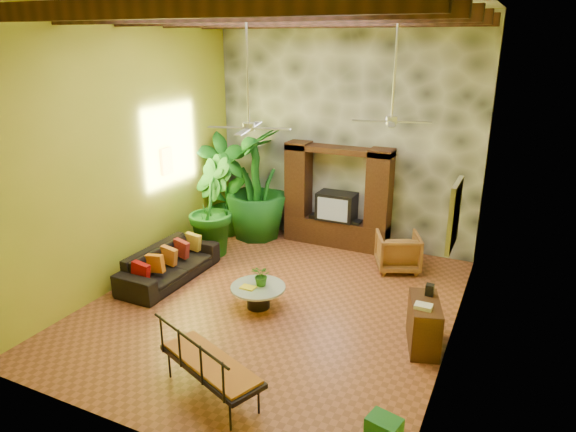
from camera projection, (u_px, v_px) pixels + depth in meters
The scene contains 23 objects.
ground at pixel (274, 304), 9.14m from camera, with size 7.00×7.00×0.00m, color brown.
ceiling at pixel (271, 1), 7.51m from camera, with size 6.00×7.00×0.02m, color silver.
back_wall at pixel (345, 133), 11.31m from camera, with size 6.00×0.02×5.00m, color #A5AE27.
left_wall at pixel (129, 151), 9.54m from camera, with size 0.02×7.00×5.00m, color #A5AE27.
right_wall at pixel (465, 189), 7.11m from camera, with size 0.02×7.00×5.00m, color #A5AE27.
stone_accent_wall at pixel (344, 134), 11.26m from camera, with size 5.98×0.10×4.98m, color #3A3D42.
ceiling_beams at pixel (271, 17), 7.58m from camera, with size 5.95×5.36×0.22m.
entertainment_center at pixel (337, 204), 11.50m from camera, with size 2.40×0.55×2.30m.
ceiling_fan_front at pixel (248, 114), 7.77m from camera, with size 1.28×1.28×1.86m.
ceiling_fan_back at pixel (392, 108), 8.40m from camera, with size 1.28×1.28×1.86m.
wall_art_mask at pixel (167, 161), 10.51m from camera, with size 0.06×0.32×0.55m, color yellow.
wall_art_painting at pixel (454, 215), 6.67m from camera, with size 0.06×0.70×0.90m, color #22527E.
sofa at pixel (169, 264), 9.99m from camera, with size 2.24×0.88×0.65m, color black.
wicker_armchair at pixel (398, 252), 10.41m from camera, with size 0.82×0.85×0.77m, color olive.
tall_plant_a at pixel (224, 186), 11.98m from camera, with size 1.29×0.87×2.44m, color #1C6A1F.
tall_plant_b at pixel (210, 207), 11.03m from camera, with size 1.16×0.94×2.11m, color #185C19.
tall_plant_c at pixel (256, 184), 11.86m from camera, with size 1.45×1.45×2.59m, color #19601E.
coffee_table at pixel (258, 294), 8.96m from camera, with size 0.96×0.96×0.40m.
centerpiece_plant at pixel (262, 276), 8.89m from camera, with size 0.34×0.30×0.38m, color #29651A.
yellow_tray at pixel (248, 287), 8.85m from camera, with size 0.25×0.18×0.03m, color yellow.
iron_bench at pixel (207, 363), 6.58m from camera, with size 1.74×1.18×0.57m.
side_console at pixel (424, 324), 7.78m from camera, with size 0.42×0.94×0.75m, color #3B2412.
green_bin at pixel (384, 430), 5.96m from camera, with size 0.38×0.28×0.33m, color #1C6A21.
Camera 1 is at (3.71, -7.23, 4.47)m, focal length 32.00 mm.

